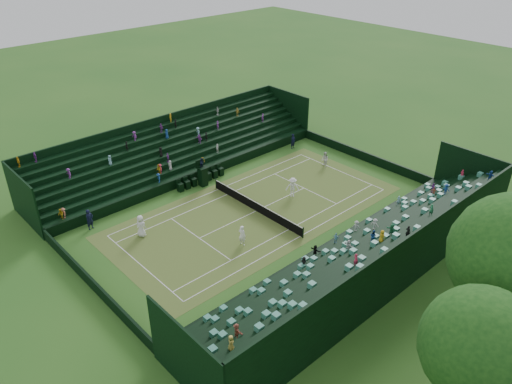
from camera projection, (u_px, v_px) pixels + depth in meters
The scene contains 17 objects.
ground at pixel (256, 211), 45.23m from camera, with size 160.00×160.00×0.00m, color #275D1D.
court_surface at pixel (256, 211), 45.23m from camera, with size 12.97×26.77×0.01m, color #3F7025.
perimeter_wall_north at pixel (363, 156), 54.34m from camera, with size 17.17×0.20×1.00m, color black.
perimeter_wall_south at pixel (92, 284), 35.63m from camera, with size 17.17×0.20×1.00m, color black.
perimeter_wall_east at pixel (328, 247), 39.53m from camera, with size 0.20×31.77×1.00m, color black.
perimeter_wall_west at pixel (199, 175), 50.44m from camera, with size 0.20×31.77×1.00m, color black.
north_grandstand at pixel (373, 260), 36.33m from camera, with size 6.60×32.00×4.90m.
south_grandstand at pixel (175, 152), 52.61m from camera, with size 6.60×32.00×4.90m.
tennis_net at pixel (256, 206), 44.97m from camera, with size 11.67×0.10×1.06m.
umpire_chair at pixel (203, 174), 48.93m from camera, with size 0.95×0.95×2.98m.
courtside_chairs at pixel (201, 179), 49.76m from camera, with size 0.54×5.51×1.18m.
player_near_west at pixel (141, 226), 41.30m from camera, with size 0.97×0.63×1.98m, color white.
player_near_east at pixel (242, 235), 40.23m from camera, with size 0.67×0.44×1.83m, color white.
player_far_west at pixel (325, 160), 52.79m from camera, with size 0.79×0.62×1.63m, color silver.
player_far_east at pixel (293, 187), 47.14m from camera, with size 1.27×0.73×1.96m, color white.
line_judge_north at pixel (293, 141), 56.86m from camera, with size 0.64×0.42×1.77m, color black.
line_judge_south at pixel (90, 219), 42.27m from camera, with size 0.68×0.45×1.87m, color black.
Camera 1 is at (28.44, -26.06, 23.68)m, focal length 35.00 mm.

